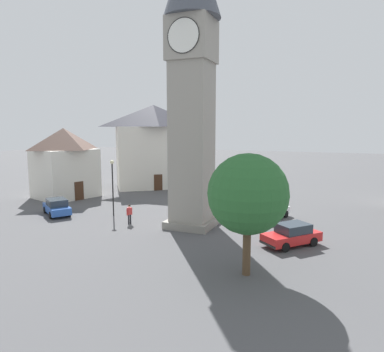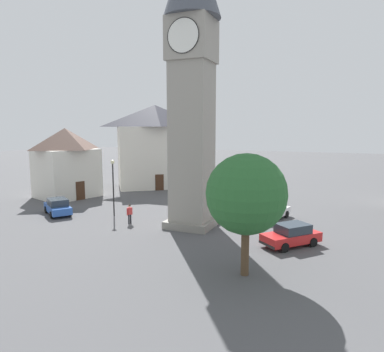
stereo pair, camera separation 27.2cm
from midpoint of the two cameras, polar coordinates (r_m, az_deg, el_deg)
ground_plane at (r=29.01m, az=-0.27°, el=-8.21°), size 200.00×200.00×0.00m
clock_tower at (r=28.47m, az=-0.29°, el=19.44°), size 4.47×4.47×23.45m
car_blue_kerb at (r=25.09m, az=15.78°, el=-9.27°), size 3.99×4.21×1.53m
car_silver_kerb at (r=34.87m, az=-21.54°, el=-4.74°), size 4.37×3.69×1.53m
car_red_corner at (r=31.84m, az=12.75°, el=-5.54°), size 2.79×4.44×1.53m
pedestrian at (r=29.83m, az=-10.50°, el=-5.89°), size 0.35×0.52×1.69m
tree at (r=18.80m, az=8.76°, el=-2.98°), size 4.38×4.38×6.72m
building_shop_left at (r=43.03m, az=-20.35°, el=2.13°), size 7.34×7.81×8.07m
building_corner_back at (r=48.12m, az=-6.44°, el=5.00°), size 12.45×11.76×11.18m
lamp_post at (r=32.50m, az=-13.17°, el=-0.47°), size 0.36×0.36×5.17m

